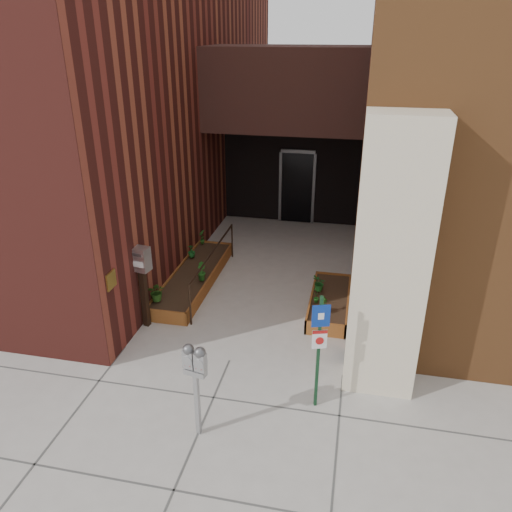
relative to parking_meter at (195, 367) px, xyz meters
The scene contains 15 objects.
ground 2.13m from the parking_meter, 90.32° to the left, with size 80.00×80.00×0.00m, color #9E9991.
architecture 9.47m from the parking_meter, 91.27° to the left, with size 20.00×14.60×10.00m.
planter_left 4.85m from the parking_meter, 109.23° to the left, with size 0.90×3.60×0.30m.
planter_right 4.40m from the parking_meter, 68.18° to the left, with size 0.80×2.20×0.30m.
handrail 4.57m from the parking_meter, 103.48° to the left, with size 0.04×3.34×0.90m.
parking_meter is the anchor object (origin of this frame).
sign_post 1.86m from the parking_meter, 30.18° to the left, with size 0.26×0.10×1.95m.
payment_dropbox 3.20m from the parking_meter, 126.60° to the left, with size 0.37×0.31×1.69m.
shrub_left_a 3.64m from the parking_meter, 121.36° to the left, with size 0.36×0.36×0.40m, color #265117.
shrub_left_b 4.36m from the parking_meter, 107.00° to the left, with size 0.23×0.23×0.41m, color #1D5317.
shrub_left_c 5.59m from the parking_meter, 109.60° to the left, with size 0.18×0.18×0.32m, color #195A20.
shrub_left_d 6.39m from the parking_meter, 107.03° to the left, with size 0.20×0.20×0.38m, color #235C1A.
shrub_right_a 3.71m from the parking_meter, 65.55° to the left, with size 0.18×0.18×0.32m, color #1C4E16.
shrub_right_b 3.94m from the parking_meter, 69.77° to the left, with size 0.18×0.18×0.35m, color #185117.
shrub_right_c 4.43m from the parking_meter, 72.17° to the left, with size 0.30×0.30×0.33m, color #19571E.
Camera 1 is at (1.98, -7.03, 5.40)m, focal length 35.00 mm.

